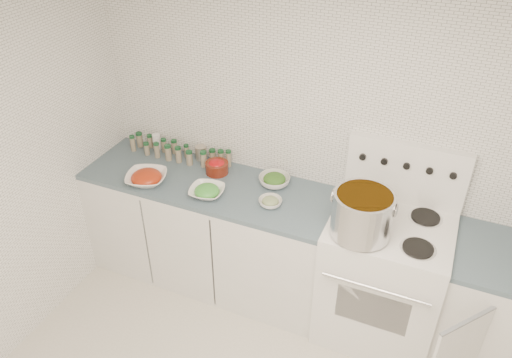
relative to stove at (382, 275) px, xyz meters
name	(u,v)px	position (x,y,z in m)	size (l,w,h in m)	color
room_walls	(241,244)	(-0.48, -1.19, 1.06)	(3.54, 3.04, 2.52)	white
counter_left	(211,231)	(-1.30, 0.00, -0.05)	(1.85, 0.62, 0.90)	white
stove	(382,275)	(0.00, 0.00, 0.00)	(0.76, 0.70, 1.36)	white
stock_pot	(363,213)	(-0.17, -0.17, 0.60)	(0.39, 0.36, 0.28)	silver
bowl_tomato	(146,178)	(-1.70, -0.17, 0.44)	(0.36, 0.36, 0.10)	white
bowl_snowpea	(207,191)	(-1.23, -0.14, 0.44)	(0.27, 0.27, 0.08)	white
bowl_broccoli	(274,180)	(-0.85, 0.16, 0.44)	(0.28, 0.28, 0.09)	white
bowl_zucchini	(270,202)	(-0.79, -0.08, 0.43)	(0.18, 0.18, 0.06)	white
bowl_pepper	(217,167)	(-1.30, 0.14, 0.45)	(0.17, 0.17, 0.10)	#5F1D10
salt_canister	(157,142)	(-1.89, 0.26, 0.47)	(0.06, 0.06, 0.13)	white
tin_can	(201,153)	(-1.50, 0.26, 0.46)	(0.08, 0.08, 0.11)	#B6AA9A
spice_cluster	(177,151)	(-1.67, 0.21, 0.46)	(0.83, 0.16, 0.13)	gray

